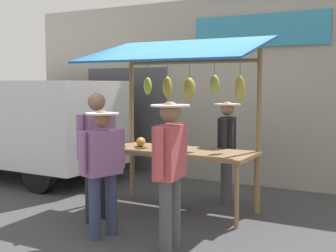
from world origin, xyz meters
name	(u,v)px	position (x,y,z in m)	size (l,w,h in m)	color
ground_plane	(178,210)	(0.00, 0.00, 0.00)	(40.00, 40.00, 0.00)	#424244
street_backdrop	(231,91)	(0.04, -2.20, 1.70)	(9.00, 0.30, 3.40)	#9E998E
market_stall	(178,104)	(0.01, -0.03, 1.55)	(2.50, 1.46, 2.50)	olive
vendor_with_sunhat	(227,144)	(-0.45, -0.75, 0.91)	(0.40, 0.66, 1.56)	#4C4C51
shopper_in_grey_tee	(170,164)	(-0.68, 1.48, 0.97)	(0.42, 0.70, 1.64)	#4C4C51
shopper_with_shopping_bag	(97,147)	(0.69, 0.98, 1.00)	(0.26, 0.72, 1.71)	#232328
shopper_in_striped_shirt	(103,164)	(0.25, 1.46, 0.88)	(0.39, 0.64, 1.52)	navy
parked_van	(9,119)	(4.16, -0.66, 1.12)	(4.43, 1.93, 1.88)	silver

